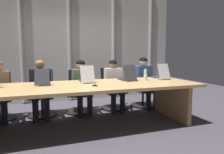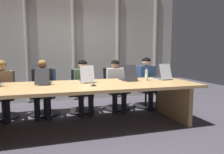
{
  "view_description": "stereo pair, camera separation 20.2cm",
  "coord_description": "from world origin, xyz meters",
  "px_view_note": "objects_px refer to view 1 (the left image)",
  "views": [
    {
      "loc": [
        -0.83,
        -3.43,
        1.28
      ],
      "look_at": [
        0.43,
        0.1,
        0.86
      ],
      "focal_mm": 33.18,
      "sensor_mm": 36.0,
      "label": 1
    },
    {
      "loc": [
        -0.64,
        -3.49,
        1.28
      ],
      "look_at": [
        0.43,
        0.1,
        0.86
      ],
      "focal_mm": 33.18,
      "sensor_mm": 36.0,
      "label": 2
    }
  ],
  "objects_px": {
    "office_chair_left_mid": "(42,98)",
    "person_right_end": "(145,79)",
    "office_chair_right_mid": "(113,93)",
    "person_center": "(82,83)",
    "office_chair_center": "(79,96)",
    "laptop_left_mid": "(43,81)",
    "water_bottle_primary": "(145,75)",
    "conference_mic_middle": "(95,85)",
    "laptop_right_end": "(159,76)",
    "person_left_mid": "(41,85)",
    "laptop_right_mid": "(127,77)",
    "office_chair_right_end": "(142,92)",
    "laptop_center": "(86,79)",
    "person_right_mid": "(114,82)"
  },
  "relations": [
    {
      "from": "person_left_mid",
      "to": "person_right_end",
      "type": "bearing_deg",
      "value": 91.46
    },
    {
      "from": "person_center",
      "to": "office_chair_left_mid",
      "type": "bearing_deg",
      "value": -101.88
    },
    {
      "from": "office_chair_center",
      "to": "office_chair_right_end",
      "type": "distance_m",
      "value": 1.55
    },
    {
      "from": "water_bottle_primary",
      "to": "office_chair_center",
      "type": "bearing_deg",
      "value": 143.28
    },
    {
      "from": "person_center",
      "to": "water_bottle_primary",
      "type": "relative_size",
      "value": 5.1
    },
    {
      "from": "laptop_left_mid",
      "to": "office_chair_left_mid",
      "type": "bearing_deg",
      "value": 6.97
    },
    {
      "from": "person_right_end",
      "to": "office_chair_left_mid",
      "type": "bearing_deg",
      "value": -99.3
    },
    {
      "from": "office_chair_right_mid",
      "to": "conference_mic_middle",
      "type": "xyz_separation_m",
      "value": [
        -0.76,
        -1.24,
        0.42
      ]
    },
    {
      "from": "laptop_right_mid",
      "to": "person_right_mid",
      "type": "relative_size",
      "value": 0.4
    },
    {
      "from": "laptop_right_end",
      "to": "office_chair_center",
      "type": "relative_size",
      "value": 0.51
    },
    {
      "from": "office_chair_left_mid",
      "to": "office_chair_right_end",
      "type": "height_order",
      "value": "office_chair_left_mid"
    },
    {
      "from": "laptop_center",
      "to": "water_bottle_primary",
      "type": "bearing_deg",
      "value": -96.36
    },
    {
      "from": "office_chair_center",
      "to": "office_chair_right_mid",
      "type": "relative_size",
      "value": 0.97
    },
    {
      "from": "laptop_right_end",
      "to": "person_right_mid",
      "type": "height_order",
      "value": "person_right_mid"
    },
    {
      "from": "person_left_mid",
      "to": "water_bottle_primary",
      "type": "bearing_deg",
      "value": 71.24
    },
    {
      "from": "laptop_right_mid",
      "to": "conference_mic_middle",
      "type": "bearing_deg",
      "value": 122.67
    },
    {
      "from": "laptop_left_mid",
      "to": "laptop_center",
      "type": "distance_m",
      "value": 0.75
    },
    {
      "from": "laptop_center",
      "to": "office_chair_right_mid",
      "type": "distance_m",
      "value": 1.2
    },
    {
      "from": "office_chair_center",
      "to": "office_chair_right_mid",
      "type": "bearing_deg",
      "value": 99.51
    },
    {
      "from": "laptop_center",
      "to": "office_chair_right_end",
      "type": "relative_size",
      "value": 0.47
    },
    {
      "from": "laptop_left_mid",
      "to": "office_chair_right_mid",
      "type": "relative_size",
      "value": 0.47
    },
    {
      "from": "person_right_end",
      "to": "office_chair_right_mid",
      "type": "bearing_deg",
      "value": -106.99
    },
    {
      "from": "laptop_left_mid",
      "to": "office_chair_center",
      "type": "distance_m",
      "value": 1.18
    },
    {
      "from": "laptop_right_mid",
      "to": "person_right_end",
      "type": "height_order",
      "value": "person_right_end"
    },
    {
      "from": "laptop_right_end",
      "to": "water_bottle_primary",
      "type": "height_order",
      "value": "laptop_right_end"
    },
    {
      "from": "office_chair_right_end",
      "to": "office_chair_center",
      "type": "bearing_deg",
      "value": -97.47
    },
    {
      "from": "laptop_right_end",
      "to": "person_right_end",
      "type": "distance_m",
      "value": 0.63
    },
    {
      "from": "laptop_right_end",
      "to": "conference_mic_middle",
      "type": "height_order",
      "value": "laptop_right_end"
    },
    {
      "from": "laptop_left_mid",
      "to": "person_center",
      "type": "bearing_deg",
      "value": -45.49
    },
    {
      "from": "office_chair_left_mid",
      "to": "person_right_end",
      "type": "height_order",
      "value": "person_right_end"
    },
    {
      "from": "person_right_mid",
      "to": "person_right_end",
      "type": "relative_size",
      "value": 0.95
    },
    {
      "from": "conference_mic_middle",
      "to": "laptop_right_end",
      "type": "bearing_deg",
      "value": 17.36
    },
    {
      "from": "office_chair_center",
      "to": "person_right_mid",
      "type": "xyz_separation_m",
      "value": [
        0.77,
        -0.16,
        0.3
      ]
    },
    {
      "from": "person_right_end",
      "to": "water_bottle_primary",
      "type": "bearing_deg",
      "value": -33.77
    },
    {
      "from": "laptop_right_end",
      "to": "office_chair_right_end",
      "type": "bearing_deg",
      "value": -3.62
    },
    {
      "from": "laptop_left_mid",
      "to": "laptop_right_mid",
      "type": "bearing_deg",
      "value": -82.53
    },
    {
      "from": "conference_mic_middle",
      "to": "office_chair_right_mid",
      "type": "bearing_deg",
      "value": 58.25
    },
    {
      "from": "office_chair_left_mid",
      "to": "conference_mic_middle",
      "type": "relative_size",
      "value": 8.59
    },
    {
      "from": "laptop_right_mid",
      "to": "office_chair_left_mid",
      "type": "distance_m",
      "value": 1.82
    },
    {
      "from": "person_right_end",
      "to": "water_bottle_primary",
      "type": "height_order",
      "value": "person_right_end"
    },
    {
      "from": "water_bottle_primary",
      "to": "laptop_left_mid",
      "type": "bearing_deg",
      "value": 177.45
    },
    {
      "from": "person_center",
      "to": "person_right_end",
      "type": "bearing_deg",
      "value": 89.92
    },
    {
      "from": "office_chair_right_mid",
      "to": "person_center",
      "type": "height_order",
      "value": "person_center"
    },
    {
      "from": "water_bottle_primary",
      "to": "person_right_mid",
      "type": "bearing_deg",
      "value": 119.17
    },
    {
      "from": "office_chair_right_end",
      "to": "conference_mic_middle",
      "type": "relative_size",
      "value": 8.33
    },
    {
      "from": "laptop_left_mid",
      "to": "person_right_end",
      "type": "xyz_separation_m",
      "value": [
        2.31,
        0.64,
        -0.13
      ]
    },
    {
      "from": "laptop_left_mid",
      "to": "laptop_right_end",
      "type": "height_order",
      "value": "laptop_right_end"
    },
    {
      "from": "office_chair_left_mid",
      "to": "office_chair_center",
      "type": "relative_size",
      "value": 1.03
    },
    {
      "from": "laptop_right_end",
      "to": "person_left_mid",
      "type": "height_order",
      "value": "person_left_mid"
    },
    {
      "from": "office_chair_left_mid",
      "to": "office_chair_right_mid",
      "type": "height_order",
      "value": "same"
    }
  ]
}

